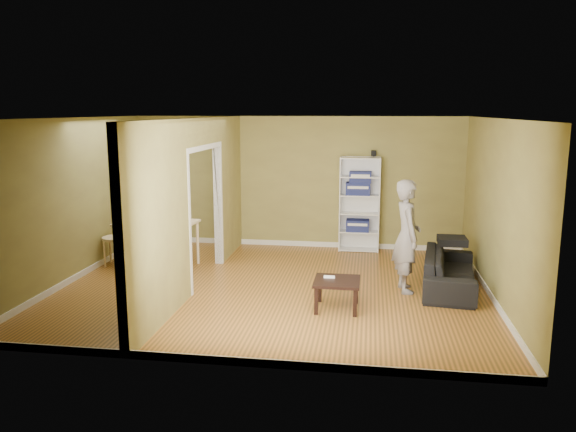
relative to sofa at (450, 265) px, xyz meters
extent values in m
plane|color=#AF6E2C|center=(-2.70, -0.36, -0.37)|extent=(6.50, 6.50, 0.00)
plane|color=white|center=(-2.70, -0.36, 2.23)|extent=(6.50, 6.50, 0.00)
plane|color=olive|center=(-2.70, 2.39, 0.93)|extent=(6.50, 0.00, 6.50)
plane|color=olive|center=(-2.70, -3.11, 0.93)|extent=(6.50, 0.00, 6.50)
plane|color=olive|center=(-5.95, -0.36, 0.93)|extent=(0.00, 5.50, 5.50)
plane|color=olive|center=(0.55, -0.36, 0.93)|extent=(0.00, 5.50, 5.50)
cube|color=black|center=(-1.20, 2.33, 1.53)|extent=(0.10, 0.10, 0.10)
imported|color=black|center=(0.00, 0.00, 0.00)|extent=(2.02, 1.06, 0.73)
imported|color=slate|center=(-0.68, -0.22, 0.64)|extent=(0.82, 0.70, 2.01)
cube|color=white|center=(-1.82, 2.20, 0.55)|extent=(0.02, 0.34, 1.83)
cube|color=white|center=(-1.07, 2.20, 0.55)|extent=(0.02, 0.34, 1.83)
cube|color=white|center=(-1.44, 2.35, 0.55)|extent=(0.77, 0.02, 1.83)
cube|color=white|center=(-1.44, 2.20, -0.35)|extent=(0.73, 0.34, 0.02)
cube|color=white|center=(-1.44, 2.20, 0.01)|extent=(0.73, 0.34, 0.02)
cube|color=white|center=(-1.44, 2.20, 0.37)|extent=(0.73, 0.34, 0.02)
cube|color=white|center=(-1.44, 2.20, 0.73)|extent=(0.73, 0.34, 0.02)
cube|color=white|center=(-1.44, 2.20, 1.09)|extent=(0.73, 0.34, 0.02)
cube|color=white|center=(-1.44, 2.20, 1.45)|extent=(0.73, 0.34, 0.02)
cube|color=#1A194C|center=(-1.47, 2.20, 0.13)|extent=(0.44, 0.29, 0.23)
cube|color=#1D2149|center=(-1.48, 2.20, 0.86)|extent=(0.46, 0.30, 0.24)
cube|color=navy|center=(-1.44, 2.20, 1.06)|extent=(0.42, 0.27, 0.21)
cube|color=black|center=(-1.67, -1.18, 0.03)|extent=(0.62, 0.62, 0.04)
cube|color=black|center=(-1.93, -1.44, -0.18)|extent=(0.05, 0.05, 0.38)
cube|color=black|center=(-1.41, -1.44, -0.18)|extent=(0.05, 0.05, 0.38)
cube|color=black|center=(-1.93, -0.92, -0.18)|extent=(0.05, 0.05, 0.38)
cube|color=black|center=(-1.41, -0.92, -0.18)|extent=(0.05, 0.05, 0.38)
cube|color=white|center=(-1.78, -1.09, 0.06)|extent=(0.15, 0.04, 0.03)
cube|color=beige|center=(-4.91, 0.50, 0.42)|extent=(1.29, 0.86, 0.04)
cylinder|color=beige|center=(-5.50, 0.12, 0.02)|extent=(0.05, 0.05, 0.77)
cylinder|color=beige|center=(-4.31, 0.12, 0.02)|extent=(0.05, 0.05, 0.77)
cylinder|color=beige|center=(-5.50, 0.87, 0.02)|extent=(0.05, 0.05, 0.77)
cylinder|color=beige|center=(-4.31, 0.87, 0.02)|extent=(0.05, 0.05, 0.77)
camera|label=1|loc=(-1.26, -8.61, 2.35)|focal=35.00mm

